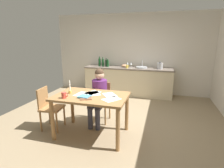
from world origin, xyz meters
name	(u,v)px	position (x,y,z in m)	size (l,w,h in m)	color
ground_plane	(108,125)	(0.00, 0.00, -0.02)	(5.20, 5.20, 0.04)	#937F60
wall_back	(131,54)	(0.00, 2.60, 1.30)	(5.20, 0.12, 2.60)	silver
kitchen_counter	(128,81)	(0.00, 2.24, 0.45)	(2.84, 0.64, 0.90)	beige
dining_table	(91,101)	(-0.16, -0.51, 0.68)	(1.32, 0.85, 0.79)	#9E7042
chair_at_table	(101,100)	(-0.21, 0.16, 0.48)	(0.40, 0.40, 0.86)	#9E7042
person_seated	(99,93)	(-0.21, 0.01, 0.68)	(0.32, 0.59, 1.19)	#592666
chair_side_empty	(49,106)	(-1.09, -0.50, 0.47)	(0.44, 0.44, 0.85)	#9E7042
coffee_mug	(64,95)	(-0.55, -0.79, 0.85)	(0.12, 0.08, 0.11)	#D84C3F
candlestick	(70,90)	(-0.59, -0.50, 0.86)	(0.06, 0.06, 0.25)	gold
book_magazine	(84,97)	(-0.23, -0.66, 0.81)	(0.20, 0.18, 0.03)	teal
book_cookery	(86,98)	(-0.18, -0.70, 0.80)	(0.19, 0.19, 0.02)	brown
paper_letter	(110,95)	(0.16, -0.40, 0.79)	(0.21, 0.30, 0.00)	white
paper_bill	(111,99)	(0.26, -0.62, 0.79)	(0.21, 0.30, 0.00)	white
paper_envelope	(82,94)	(-0.36, -0.49, 0.79)	(0.21, 0.30, 0.00)	white
paper_receipt	(94,93)	(-0.16, -0.38, 0.79)	(0.21, 0.30, 0.00)	white
paper_notice	(93,93)	(-0.20, -0.35, 0.79)	(0.21, 0.30, 0.00)	white
sink_unit	(141,67)	(0.42, 2.24, 0.92)	(0.36, 0.36, 0.24)	#B2B7BC
bottle_oil	(100,62)	(-0.98, 2.23, 1.03)	(0.08, 0.08, 0.32)	#194C23
bottle_vinegar	(103,63)	(-0.86, 2.24, 1.03)	(0.07, 0.07, 0.30)	#194C23
bottle_wine_red	(106,63)	(-0.75, 2.23, 1.01)	(0.07, 0.07, 0.27)	black
bottle_sauce	(108,63)	(-0.69, 2.22, 1.01)	(0.08, 0.08, 0.25)	#194C23
mixing_bowl	(124,66)	(-0.14, 2.27, 0.94)	(0.20, 0.20, 0.09)	tan
stovetop_kettle	(160,66)	(0.98, 2.24, 1.00)	(0.18, 0.18, 0.22)	#B7BABF
wine_glass_near_sink	(131,64)	(0.06, 2.39, 1.01)	(0.07, 0.07, 0.15)	silver
wine_glass_by_kettle	(128,63)	(-0.06, 2.39, 1.01)	(0.07, 0.07, 0.15)	silver
teacup_on_counter	(127,67)	(-0.01, 2.09, 0.95)	(0.11, 0.08, 0.09)	#F2CC4C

